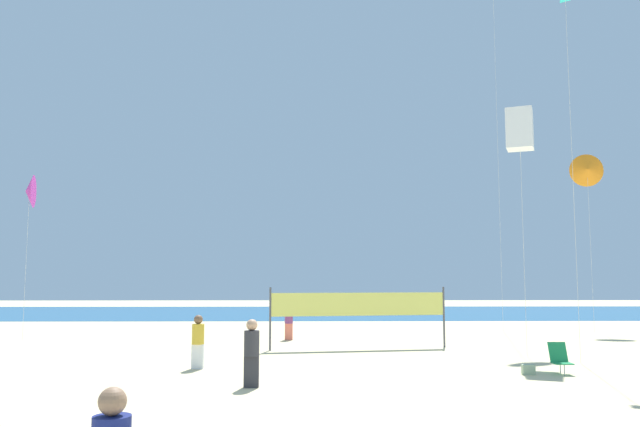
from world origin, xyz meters
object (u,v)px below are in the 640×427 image
beachgoer_mustard_shirt (198,340)px  beachgoer_plum_shirt (289,321)px  folding_beach_chair (560,357)px  kite_orange_delta (587,170)px  kite_white_box (520,129)px  beach_handbag (528,370)px  kite_cyan_diamond (566,20)px  beachgoer_charcoal_shirt (252,351)px  kite_magenta_delta (29,191)px  volleyball_net (359,307)px

beachgoer_mustard_shirt → beachgoer_plum_shirt: bearing=126.3°
folding_beach_chair → kite_orange_delta: 17.59m
beachgoer_plum_shirt → kite_orange_delta: (15.58, 3.97, 7.57)m
kite_white_box → kite_orange_delta: bearing=54.8°
beach_handbag → folding_beach_chair: bearing=8.3°
folding_beach_chair → beach_handbag: folding_beach_chair is taller
kite_white_box → beachgoer_plum_shirt: bearing=146.4°
kite_white_box → beachgoer_mustard_shirt: bearing=-165.1°
kite_cyan_diamond → beachgoer_charcoal_shirt: bearing=-157.7°
kite_orange_delta → kite_magenta_delta: 27.75m
beachgoer_plum_shirt → volleyball_net: bearing=107.8°
folding_beach_chair → volleyball_net: size_ratio=0.13×
volleyball_net → kite_cyan_diamond: bearing=-32.2°
kite_cyan_diamond → beach_handbag: bearing=-138.0°
folding_beach_chair → volleyball_net: volleyball_net is taller
beachgoer_plum_shirt → folding_beach_chair: (8.22, -9.89, -0.39)m
folding_beach_chair → kite_white_box: (0.47, 4.11, 7.75)m
folding_beach_chair → beachgoer_mustard_shirt: bearing=160.2°
beach_handbag → kite_orange_delta: kite_orange_delta is taller
beach_handbag → kite_white_box: kite_white_box is taller
kite_cyan_diamond → volleyball_net: bearing=147.8°
beachgoer_mustard_shirt → kite_white_box: kite_white_box is taller
folding_beach_chair → kite_orange_delta: size_ratio=0.10×
volleyball_net → beach_handbag: 7.99m
beachgoer_plum_shirt → beach_handbag: (7.24, -10.03, -0.71)m
beachgoer_mustard_shirt → kite_white_box: bearing=67.0°
beach_handbag → kite_white_box: 9.24m
kite_magenta_delta → folding_beach_chair: bearing=-26.3°
beachgoer_charcoal_shirt → kite_magenta_delta: bearing=70.3°
beachgoer_mustard_shirt → folding_beach_chair: bearing=46.0°
volleyball_net → kite_white_box: size_ratio=0.78×
beachgoer_charcoal_shirt → kite_white_box: (9.22, 6.22, 7.30)m
kite_cyan_diamond → folding_beach_chair: bearing=-125.6°
beachgoer_mustard_shirt → folding_beach_chair: size_ratio=1.84×
kite_orange_delta → kite_magenta_delta: (-27.42, -3.92, -1.75)m
volleyball_net → kite_magenta_delta: size_ratio=0.94×
beachgoer_charcoal_shirt → kite_orange_delta: bearing=-18.1°
beachgoer_plum_shirt → kite_white_box: bearing=124.6°
kite_cyan_diamond → kite_white_box: (-1.03, 2.01, -3.36)m
kite_cyan_diamond → kite_magenta_delta: bearing=160.0°
beachgoer_charcoal_shirt → folding_beach_chair: (8.75, 2.12, -0.45)m
beach_handbag → kite_orange_delta: (8.33, 14.00, 8.28)m
beachgoer_mustard_shirt → beachgoer_charcoal_shirt: bearing=-6.9°
volleyball_net → kite_magenta_delta: bearing=166.5°
kite_magenta_delta → kite_white_box: bearing=-15.8°
kite_white_box → kite_magenta_delta: kite_white_box is taller
kite_white_box → folding_beach_chair: bearing=-96.5°
beach_handbag → kite_orange_delta: 18.28m
beachgoer_plum_shirt → beachgoer_mustard_shirt: bearing=52.5°
beachgoer_plum_shirt → kite_cyan_diamond: kite_cyan_diamond is taller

